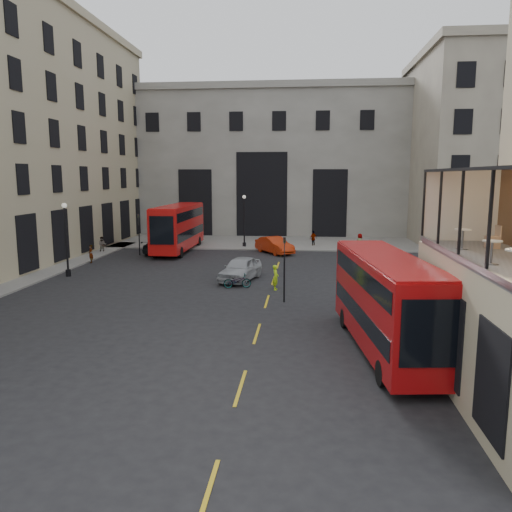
# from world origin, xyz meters

# --- Properties ---
(ground) EXTENTS (140.00, 140.00, 0.00)m
(ground) POSITION_xyz_m (0.00, 0.00, 0.00)
(ground) COLOR black
(ground) RESTS_ON ground
(host_frontage) EXTENTS (3.00, 11.00, 4.50)m
(host_frontage) POSITION_xyz_m (6.50, 0.00, 2.25)
(host_frontage) COLOR tan
(host_frontage) RESTS_ON ground
(cafe_floor) EXTENTS (3.00, 10.00, 0.10)m
(cafe_floor) POSITION_xyz_m (6.50, 0.00, 4.55)
(cafe_floor) COLOR slate
(cafe_floor) RESTS_ON host_frontage
(gateway) EXTENTS (35.00, 10.60, 18.00)m
(gateway) POSITION_xyz_m (-5.00, 47.99, 9.39)
(gateway) COLOR #9F9D94
(gateway) RESTS_ON ground
(building_right) EXTENTS (16.60, 18.60, 20.00)m
(building_right) POSITION_xyz_m (20.00, 39.97, 10.39)
(building_right) COLOR #AAA289
(building_right) RESTS_ON ground
(pavement_far) EXTENTS (40.00, 12.00, 0.12)m
(pavement_far) POSITION_xyz_m (-6.00, 38.00, 0.06)
(pavement_far) COLOR slate
(pavement_far) RESTS_ON ground
(traffic_light_near) EXTENTS (0.16, 0.20, 3.80)m
(traffic_light_near) POSITION_xyz_m (-1.00, 12.00, 2.42)
(traffic_light_near) COLOR black
(traffic_light_near) RESTS_ON ground
(traffic_light_far) EXTENTS (0.16, 0.20, 3.80)m
(traffic_light_far) POSITION_xyz_m (-15.00, 28.00, 2.42)
(traffic_light_far) COLOR black
(traffic_light_far) RESTS_ON ground
(street_lamp_a) EXTENTS (0.36, 0.36, 5.33)m
(street_lamp_a) POSITION_xyz_m (-17.00, 18.00, 2.39)
(street_lamp_a) COLOR black
(street_lamp_a) RESTS_ON ground
(street_lamp_b) EXTENTS (0.36, 0.36, 5.33)m
(street_lamp_b) POSITION_xyz_m (-6.00, 34.00, 2.39)
(street_lamp_b) COLOR black
(street_lamp_b) RESTS_ON ground
(bus_near) EXTENTS (3.44, 10.28, 4.03)m
(bus_near) POSITION_xyz_m (3.50, 4.26, 2.26)
(bus_near) COLOR #A90B0D
(bus_near) RESTS_ON ground
(bus_far) EXTENTS (2.63, 11.21, 4.47)m
(bus_far) POSITION_xyz_m (-12.00, 30.75, 2.51)
(bus_far) COLOR red
(bus_far) RESTS_ON ground
(car_a) EXTENTS (3.00, 5.13, 1.64)m
(car_a) POSITION_xyz_m (-4.31, 17.84, 0.82)
(car_a) COLOR #A4A7AC
(car_a) RESTS_ON ground
(car_b) EXTENTS (4.08, 4.81, 1.56)m
(car_b) POSITION_xyz_m (-2.68, 30.33, 0.78)
(car_b) COLOR #B2290B
(car_b) RESTS_ON ground
(car_c) EXTENTS (2.86, 5.20, 1.43)m
(car_c) POSITION_xyz_m (-13.28, 29.30, 0.71)
(car_c) COLOR black
(car_c) RESTS_ON ground
(bicycle) EXTENTS (1.90, 1.02, 0.95)m
(bicycle) POSITION_xyz_m (-4.19, 15.38, 0.47)
(bicycle) COLOR gray
(bicycle) RESTS_ON ground
(cyclist) EXTENTS (0.43, 0.62, 1.62)m
(cyclist) POSITION_xyz_m (-1.68, 15.10, 0.81)
(cyclist) COLOR #B3E718
(cyclist) RESTS_ON ground
(pedestrian_a) EXTENTS (0.87, 0.75, 1.54)m
(pedestrian_a) POSITION_xyz_m (-18.98, 29.04, 0.77)
(pedestrian_a) COLOR gray
(pedestrian_a) RESTS_ON ground
(pedestrian_b) EXTENTS (1.32, 1.30, 1.82)m
(pedestrian_b) POSITION_xyz_m (-12.25, 30.17, 0.91)
(pedestrian_b) COLOR gray
(pedestrian_b) RESTS_ON ground
(pedestrian_c) EXTENTS (0.97, 0.95, 1.64)m
(pedestrian_c) POSITION_xyz_m (1.03, 35.34, 0.82)
(pedestrian_c) COLOR gray
(pedestrian_c) RESTS_ON ground
(pedestrian_d) EXTENTS (0.97, 0.94, 1.68)m
(pedestrian_d) POSITION_xyz_m (5.51, 32.86, 0.84)
(pedestrian_d) COLOR gray
(pedestrian_d) RESTS_ON ground
(pedestrian_e) EXTENTS (0.54, 0.65, 1.53)m
(pedestrian_e) POSITION_xyz_m (-17.72, 23.58, 0.77)
(pedestrian_e) COLOR gray
(pedestrian_e) RESTS_ON ground
(cafe_table_mid) EXTENTS (0.58, 0.58, 0.73)m
(cafe_table_mid) POSITION_xyz_m (5.77, -0.67, 5.08)
(cafe_table_mid) COLOR beige
(cafe_table_mid) RESTS_ON cafe_floor
(cafe_table_far) EXTENTS (0.59, 0.59, 0.74)m
(cafe_table_far) POSITION_xyz_m (5.87, 2.51, 5.09)
(cafe_table_far) COLOR silver
(cafe_table_far) RESTS_ON cafe_floor
(cafe_chair_d) EXTENTS (0.47, 0.47, 0.85)m
(cafe_chair_d) POSITION_xyz_m (7.04, 2.79, 4.86)
(cafe_chair_d) COLOR tan
(cafe_chair_d) RESTS_ON cafe_floor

